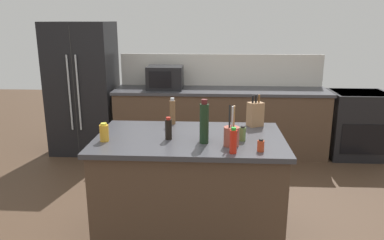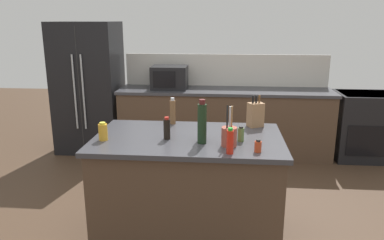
{
  "view_description": "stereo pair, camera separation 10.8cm",
  "coord_description": "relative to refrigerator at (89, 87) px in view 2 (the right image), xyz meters",
  "views": [
    {
      "loc": [
        0.19,
        -2.97,
        1.89
      ],
      "look_at": [
        0.0,
        0.35,
        0.99
      ],
      "focal_mm": 35.0,
      "sensor_mm": 36.0,
      "label": 1
    },
    {
      "loc": [
        0.3,
        -2.97,
        1.89
      ],
      "look_at": [
        0.0,
        0.35,
        0.99
      ],
      "focal_mm": 35.0,
      "sensor_mm": 36.0,
      "label": 2
    }
  ],
  "objects": [
    {
      "name": "ground_plane",
      "position": [
        1.68,
        -2.25,
        -0.93
      ],
      "size": [
        14.0,
        14.0,
        0.0
      ],
      "primitive_type": "plane",
      "color": "#473323"
    },
    {
      "name": "back_counter_run",
      "position": [
        1.98,
        -0.05,
        -0.46
      ],
      "size": [
        2.98,
        0.66,
        0.94
      ],
      "color": "#4C3828",
      "rests_on": "ground_plane"
    },
    {
      "name": "wall_backsplash",
      "position": [
        1.98,
        0.27,
        0.24
      ],
      "size": [
        2.94,
        0.03,
        0.46
      ],
      "primitive_type": "cube",
      "color": "beige",
      "rests_on": "back_counter_run"
    },
    {
      "name": "kitchen_island",
      "position": [
        1.68,
        -2.25,
        -0.46
      ],
      "size": [
        1.57,
        0.95,
        0.94
      ],
      "color": "#4C3828",
      "rests_on": "ground_plane"
    },
    {
      "name": "refrigerator",
      "position": [
        0.0,
        0.0,
        0.0
      ],
      "size": [
        0.89,
        0.75,
        1.86
      ],
      "color": "black",
      "rests_on": "ground_plane"
    },
    {
      "name": "range_oven",
      "position": [
        3.89,
        -0.05,
        -0.46
      ],
      "size": [
        0.76,
        0.65,
        0.92
      ],
      "color": "black",
      "rests_on": "ground_plane"
    },
    {
      "name": "microwave",
      "position": [
        1.19,
        -0.05,
        0.17
      ],
      "size": [
        0.49,
        0.39,
        0.32
      ],
      "color": "black",
      "rests_on": "back_counter_run"
    },
    {
      "name": "knife_block",
      "position": [
        2.26,
        -1.89,
        0.12
      ],
      "size": [
        0.16,
        0.15,
        0.29
      ],
      "rotation": [
        0.0,
        0.0,
        0.43
      ],
      "color": "#936B47",
      "rests_on": "kitchen_island"
    },
    {
      "name": "utensil_crock",
      "position": [
        2.01,
        -2.46,
        0.09
      ],
      "size": [
        0.12,
        0.12,
        0.32
      ],
      "color": "brown",
      "rests_on": "kitchen_island"
    },
    {
      "name": "honey_jar",
      "position": [
        1.0,
        -2.4,
        0.08
      ],
      "size": [
        0.07,
        0.07,
        0.15
      ],
      "color": "gold",
      "rests_on": "kitchen_island"
    },
    {
      "name": "pepper_grinder",
      "position": [
        1.49,
        -1.87,
        0.13
      ],
      "size": [
        0.05,
        0.05,
        0.25
      ],
      "color": "brown",
      "rests_on": "kitchen_island"
    },
    {
      "name": "wine_bottle",
      "position": [
        1.8,
        -2.4,
        0.18
      ],
      "size": [
        0.07,
        0.07,
        0.35
      ],
      "color": "black",
      "rests_on": "kitchen_island"
    },
    {
      "name": "hot_sauce_bottle",
      "position": [
        2.02,
        -2.63,
        0.1
      ],
      "size": [
        0.05,
        0.05,
        0.2
      ],
      "color": "red",
      "rests_on": "kitchen_island"
    },
    {
      "name": "soy_sauce_bottle",
      "position": [
        1.51,
        -2.33,
        0.1
      ],
      "size": [
        0.06,
        0.06,
        0.19
      ],
      "color": "black",
      "rests_on": "kitchen_island"
    },
    {
      "name": "spice_jar_paprika",
      "position": [
        2.23,
        -2.58,
        0.06
      ],
      "size": [
        0.05,
        0.05,
        0.1
      ],
      "color": "#B73D1E",
      "rests_on": "kitchen_island"
    },
    {
      "name": "vinegar_bottle",
      "position": [
        1.8,
        -2.32,
        0.12
      ],
      "size": [
        0.06,
        0.06,
        0.24
      ],
      "color": "maroon",
      "rests_on": "kitchen_island"
    },
    {
      "name": "spice_jar_oregano",
      "position": [
        2.11,
        -2.33,
        0.07
      ],
      "size": [
        0.05,
        0.05,
        0.12
      ],
      "color": "#567038",
      "rests_on": "kitchen_island"
    }
  ]
}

